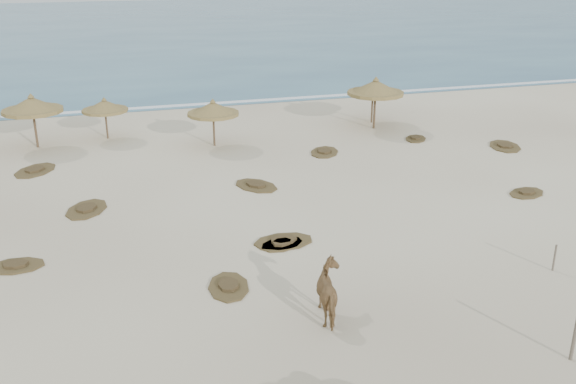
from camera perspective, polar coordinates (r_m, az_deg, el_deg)
name	(u,v)px	position (r m, az deg, el deg)	size (l,w,h in m)	color
ground	(334,273)	(21.71, 4.12, -7.16)	(160.00, 160.00, 0.00)	beige
ocean	(146,27)	(93.71, -12.47, 14.12)	(200.00, 100.00, 0.01)	#255171
foam_line	(205,104)	(45.59, -7.37, 7.77)	(70.00, 0.60, 0.01)	white
palapa_1	(32,106)	(37.18, -21.80, 7.15)	(4.23, 4.23, 2.99)	brown
palapa_2	(105,106)	(37.81, -15.99, 7.32)	(3.04, 3.04, 2.40)	brown
palapa_3	(213,109)	(35.14, -6.68, 7.31)	(3.39, 3.39, 2.64)	brown
palapa_4	(373,90)	(40.18, 7.56, 9.00)	(3.62, 3.62, 2.66)	brown
palapa_5	(376,88)	(38.73, 7.80, 9.12)	(3.60, 3.60, 3.15)	brown
horse	(332,293)	(18.89, 3.93, -8.94)	(0.87, 1.91, 1.61)	olive
fence_post_near	(574,338)	(18.71, 24.10, -11.77)	(0.10, 0.10, 1.32)	#655A4C
fence_post_far	(554,258)	(23.35, 22.61, -5.42)	(0.07, 0.07, 0.95)	#655A4C
scrub_0	(16,266)	(23.89, -23.04, -6.04)	(2.02, 1.39, 0.16)	brown
scrub_1	(87,209)	(27.90, -17.47, -1.45)	(2.33, 2.77, 0.16)	brown
scrub_2	(282,244)	(23.55, -0.55, -4.63)	(1.99, 1.63, 0.16)	brown
scrub_3	(256,185)	(29.31, -2.86, 0.60)	(2.45, 2.74, 0.16)	brown
scrub_4	(527,193)	(30.29, 20.45, -0.06)	(2.20, 1.83, 0.16)	brown
scrub_5	(505,146)	(37.15, 18.72, 3.90)	(2.42, 2.92, 0.16)	brown
scrub_6	(35,170)	(33.63, -21.56, 1.81)	(2.65, 2.95, 0.16)	brown
scrub_7	(324,152)	(34.21, 3.26, 3.58)	(2.34, 2.64, 0.16)	brown
scrub_9	(283,241)	(23.75, -0.40, -4.39)	(2.35, 1.60, 0.16)	brown
scrub_10	(416,138)	(37.33, 11.29, 4.69)	(1.93, 2.08, 0.16)	brown
scrub_11	(229,286)	(20.83, -5.30, -8.34)	(1.57, 2.18, 0.16)	brown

